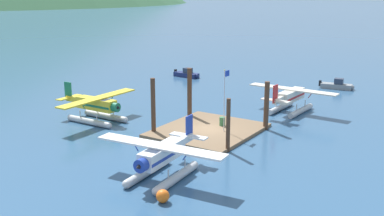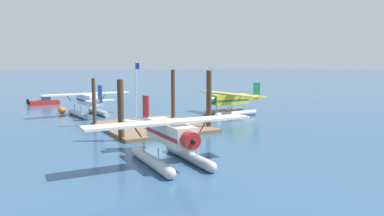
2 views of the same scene
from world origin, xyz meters
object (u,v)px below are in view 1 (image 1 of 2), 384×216
flagpole (225,93)px  seaplane_yellow_bow_left (97,107)px  fuel_drum (222,121)px  boat_navy_open_east (187,74)px  seaplane_white_port_aft (162,158)px  boat_grey_open_se (337,85)px  mooring_buoy (163,196)px  seaplane_cream_stbd_aft (291,98)px

flagpole → seaplane_yellow_bow_left: flagpole is taller
fuel_drum → boat_navy_open_east: 28.45m
seaplane_white_port_aft → boat_grey_open_se: bearing=-2.5°
mooring_buoy → seaplane_yellow_bow_left: (11.64, 17.32, 1.13)m
flagpole → boat_navy_open_east: 30.39m
seaplane_cream_stbd_aft → seaplane_white_port_aft: same height
flagpole → seaplane_cream_stbd_aft: 11.87m
fuel_drum → seaplane_yellow_bow_left: (-5.10, 12.36, 0.84)m
flagpole → seaplane_white_port_aft: flagpole is taller
flagpole → seaplane_yellow_bow_left: 14.12m
seaplane_cream_stbd_aft → seaplane_yellow_bow_left: bearing=133.8°
seaplane_cream_stbd_aft → boat_grey_open_se: size_ratio=2.15×
fuel_drum → seaplane_cream_stbd_aft: (9.97, -3.37, 0.84)m
seaplane_yellow_bow_left → boat_navy_open_east: size_ratio=2.13×
mooring_buoy → seaplane_cream_stbd_aft: seaplane_cream_stbd_aft is taller
mooring_buoy → boat_grey_open_se: 42.43m
boat_navy_open_east → seaplane_cream_stbd_aft: bearing=-117.7°
seaplane_yellow_bow_left → boat_grey_open_se: bearing=-28.3°
seaplane_white_port_aft → boat_navy_open_east: seaplane_white_port_aft is taller
mooring_buoy → boat_navy_open_east: boat_navy_open_east is taller
fuel_drum → boat_navy_open_east: boat_navy_open_east is taller
fuel_drum → mooring_buoy: size_ratio=0.98×
flagpole → boat_grey_open_se: (27.07, -3.17, -3.58)m
flagpole → seaplane_white_port_aft: size_ratio=0.58×
fuel_drum → boat_grey_open_se: size_ratio=0.18×
fuel_drum → boat_navy_open_east: (21.50, 18.63, -0.25)m
mooring_buoy → seaplane_cream_stbd_aft: bearing=3.4°
seaplane_white_port_aft → boat_navy_open_east: size_ratio=2.15×
fuel_drum → seaplane_white_port_aft: 13.78m
flagpole → mooring_buoy: size_ratio=6.75×
fuel_drum → mooring_buoy: (-16.75, -4.97, -0.29)m
fuel_drum → seaplane_white_port_aft: size_ratio=0.08×
seaplane_yellow_bow_left → boat_grey_open_se: seaplane_yellow_bow_left is taller
seaplane_yellow_bow_left → boat_navy_open_east: bearing=13.3°
fuel_drum → seaplane_yellow_bow_left: seaplane_yellow_bow_left is taller
seaplane_yellow_bow_left → flagpole: bearing=-74.5°
boat_grey_open_se → boat_navy_open_east: bearing=100.4°
boat_navy_open_east → seaplane_yellow_bow_left: bearing=-166.7°
seaplane_cream_stbd_aft → boat_navy_open_east: (11.53, 22.00, -1.09)m
flagpole → seaplane_white_port_aft: 12.47m
flagpole → fuel_drum: (1.40, 1.03, -3.33)m
boat_grey_open_se → seaplane_white_port_aft: bearing=177.5°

